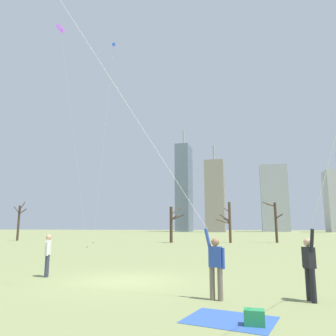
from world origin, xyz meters
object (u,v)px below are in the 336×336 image
Objects in this scene: picnic_spot at (244,318)px; distant_kite_high_overhead_blue at (111,75)px; distant_kite_drifting_left_purple at (64,55)px; bystander_strolling_midfield at (48,253)px; bare_tree_leftmost at (19,221)px; kite_flyer_midfield_left_green at (135,131)px; bare_tree_far_right_edge at (229,222)px; bare_tree_rightmost at (276,221)px; bare_tree_left_of_center at (172,223)px.

distant_kite_high_overhead_blue is at bearing 119.53° from picnic_spot.
bystander_strolling_midfield is at bearing -57.08° from distant_kite_drifting_left_purple.
distant_kite_drifting_left_purple is at bearing 133.68° from picnic_spot.
distant_kite_high_overhead_blue reaches higher than bare_tree_leftmost.
picnic_spot is at bearing -46.32° from distant_kite_drifting_left_purple.
bystander_strolling_midfield is (-4.54, 2.60, -3.90)m from kite_flyer_midfield_left_green.
bare_tree_far_right_edge is (4.94, 30.00, 1.66)m from bystander_strolling_midfield.
bystander_strolling_midfield is 20.16m from distant_kite_drifting_left_purple.
bare_tree_leftmost is at bearing -178.04° from bare_tree_far_right_edge.
picnic_spot is 0.41× the size of bare_tree_far_right_edge.
distant_kite_drifting_left_purple reaches higher than bare_tree_leftmost.
picnic_spot is at bearing -94.59° from bare_tree_rightmost.
bare_tree_rightmost is 5.85m from bare_tree_far_right_edge.
bare_tree_far_right_edge reaches higher than picnic_spot.
bare_tree_far_right_edge reaches higher than bare_tree_left_of_center.
distant_kite_drifting_left_purple is at bearing -130.40° from bare_tree_rightmost.
distant_kite_high_overhead_blue is 5.58× the size of bare_tree_rightmost.
bystander_strolling_midfield is 0.30× the size of bare_tree_leftmost.
kite_flyer_midfield_left_green reaches higher than bare_tree_far_right_edge.
distant_kite_high_overhead_blue is (-10.60, 27.73, 21.91)m from bystander_strolling_midfield.
bare_tree_far_right_edge is at bearing 89.29° from kite_flyer_midfield_left_green.
distant_kite_drifting_left_purple reaches higher than bare_tree_rightmost.
kite_flyer_midfield_left_green is 3.52× the size of bare_tree_left_of_center.
bare_tree_left_of_center is (22.69, -0.24, -0.28)m from bare_tree_leftmost.
kite_flyer_midfield_left_green is at bearing -78.17° from bare_tree_left_of_center.
distant_kite_drifting_left_purple reaches higher than picnic_spot.
bare_tree_leftmost is 1.18× the size of bare_tree_left_of_center.
distant_kite_high_overhead_blue reaches higher than bare_tree_far_right_edge.
bare_tree_left_of_center is (-12.57, -2.91, -0.28)m from bare_tree_rightmost.
bystander_strolling_midfield is 0.32× the size of bare_tree_rightmost.
bare_tree_far_right_edge is at bearing 8.32° from distant_kite_high_overhead_blue.
distant_kite_high_overhead_blue reaches higher than distant_kite_drifting_left_purple.
bare_tree_leftmost is 1.10× the size of bare_tree_far_right_edge.
bare_tree_leftmost is (-32.36, 33.47, 2.61)m from picnic_spot.
bare_tree_rightmost is (17.63, 20.71, -13.58)m from distant_kite_drifting_left_purple.
bare_tree_rightmost is (10.55, 31.65, 1.80)m from bystander_strolling_midfield.
kite_flyer_midfield_left_green is 3.27× the size of bare_tree_far_right_edge.
bare_tree_rightmost is 12.91m from bare_tree_left_of_center.
bare_tree_rightmost is 1.09× the size of bare_tree_left_of_center.
kite_flyer_midfield_left_green reaches higher than bare_tree_left_of_center.
bare_tree_rightmost is 1.01× the size of bare_tree_far_right_edge.
bare_tree_rightmost is 0.92× the size of bare_tree_leftmost.
bare_tree_leftmost reaches higher than picnic_spot.
picnic_spot is (14.73, -15.42, -16.19)m from distant_kite_drifting_left_purple.
kite_flyer_midfield_left_green is at bearing 148.69° from picnic_spot.
bystander_strolling_midfield is at bearing -49.55° from bare_tree_leftmost.
kite_flyer_midfield_left_green reaches higher than bare_tree_leftmost.
distant_kite_drifting_left_purple is at bearing -78.17° from distant_kite_high_overhead_blue.
distant_kite_drifting_left_purple is at bearing -105.86° from bare_tree_left_of_center.
bare_tree_leftmost reaches higher than bare_tree_left_of_center.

